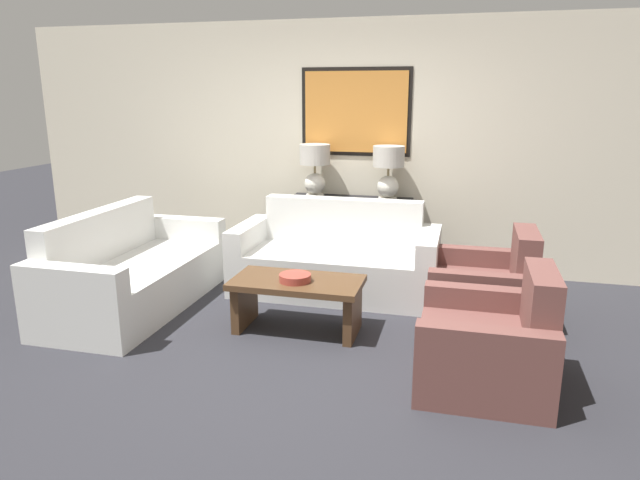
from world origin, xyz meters
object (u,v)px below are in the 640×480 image
Objects in this scene: table_lamp_right at (388,168)px; coffee_table at (297,294)px; couch_by_side at (133,275)px; armchair_near_camera at (490,346)px; couch_by_back_wall at (336,262)px; armchair_near_back_wall at (486,292)px; decorative_bowl at (295,278)px; console_table at (350,235)px; table_lamp_left at (315,165)px.

coffee_table is at bearing -106.02° from table_lamp_right.
couch_by_side is 2.18× the size of armchair_near_camera.
couch_by_back_wall is 1.86× the size of coffee_table.
couch_by_back_wall is 2.18× the size of armchair_near_back_wall.
decorative_bowl is at bearing -95.11° from couch_by_back_wall.
console_table is 1.75m from decorative_bowl.
console_table is 1.44× the size of armchair_near_camera.
armchair_near_back_wall is at bearing -32.81° from table_lamp_left.
coffee_table is 1.59m from armchair_near_back_wall.
table_lamp_left reaches higher than armchair_near_camera.
armchair_near_camera is (1.49, -0.50, -0.19)m from decorative_bowl.
couch_by_back_wall is 7.63× the size of decorative_bowl.
console_table is at bearing 41.69° from couch_by_side.
table_lamp_right is at bearing 35.89° from couch_by_side.
couch_by_back_wall is (0.00, -0.67, -0.11)m from console_table.
table_lamp_right is at bearing 73.98° from coffee_table.
table_lamp_left reaches higher than console_table.
armchair_near_camera is at bearing -51.42° from table_lamp_left.
table_lamp_left is 1.92m from coffee_table.
armchair_near_camera reaches higher than coffee_table.
armchair_near_back_wall is (1.40, -0.49, -0.02)m from couch_by_back_wall.
couch_by_back_wall is 1.48m from armchair_near_back_wall.
table_lamp_right is (0.39, -0.00, 0.74)m from console_table.
table_lamp_right is at bearing -0.00° from console_table.
table_lamp_left is at bearing 100.02° from coffee_table.
coffee_table is 1.59m from armchair_near_camera.
couch_by_back_wall is at bearing 26.56° from couch_by_side.
couch_by_back_wall reaches higher than armchair_near_camera.
decorative_bowl is at bearing -105.70° from table_lamp_right.
couch_by_back_wall and couch_by_side have the same top height.
armchair_near_back_wall is (1.49, 0.59, -0.19)m from decorative_bowl.
armchair_near_back_wall reaches higher than console_table.
console_table is at bearing 140.42° from armchair_near_back_wall.
decorative_bowl is at bearing -7.88° from couch_by_side.
couch_by_back_wall is 1.09m from decorative_bowl.
console_table is 0.66× the size of couch_by_back_wall.
couch_by_side is 3.19m from armchair_near_camera.
couch_by_back_wall is 1.91m from couch_by_side.
couch_by_side is at bearing -173.26° from armchair_near_back_wall.
table_lamp_left is at bearing 180.00° from table_lamp_right.
table_lamp_right is 1.93m from decorative_bowl.
console_table is 2.32× the size of table_lamp_left.
table_lamp_left reaches higher than armchair_near_back_wall.
console_table is at bearing 86.84° from decorative_bowl.
coffee_table is 4.11× the size of decorative_bowl.
table_lamp_right reaches higher than armchair_near_back_wall.
armchair_near_back_wall is at bearing 90.00° from armchair_near_camera.
decorative_bowl is (1.61, -0.22, 0.17)m from couch_by_side.
coffee_table is (0.30, -1.70, -0.83)m from table_lamp_left.
armchair_near_back_wall is (1.40, -1.15, -0.13)m from console_table.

